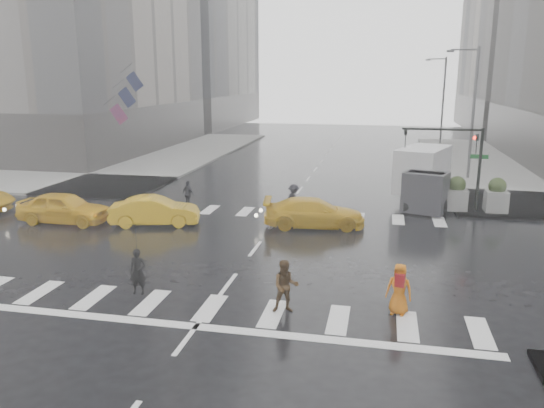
% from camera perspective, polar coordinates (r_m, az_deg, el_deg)
% --- Properties ---
extents(ground, '(120.00, 120.00, 0.00)m').
position_cam_1_polar(ground, '(22.38, -1.82, -4.82)').
color(ground, black).
rests_on(ground, ground).
extents(sidewalk_nw, '(35.00, 35.00, 0.15)m').
position_cam_1_polar(sidewalk_nw, '(45.88, -20.73, 3.94)').
color(sidewalk_nw, gray).
rests_on(sidewalk_nw, ground).
extents(road_markings, '(18.00, 48.00, 0.01)m').
position_cam_1_polar(road_markings, '(22.38, -1.82, -4.81)').
color(road_markings, silver).
rests_on(road_markings, ground).
extents(traffic_signal_pole, '(4.45, 0.42, 4.50)m').
position_cam_1_polar(traffic_signal_pole, '(29.17, 19.61, 5.22)').
color(traffic_signal_pole, black).
rests_on(traffic_signal_pole, ground).
extents(street_lamp_near, '(2.15, 0.22, 9.00)m').
position_cam_1_polar(street_lamp_near, '(39.13, 20.68, 9.63)').
color(street_lamp_near, '#59595B').
rests_on(street_lamp_near, ground).
extents(street_lamp_far, '(2.15, 0.22, 9.00)m').
position_cam_1_polar(street_lamp_far, '(58.96, 17.82, 10.89)').
color(street_lamp_far, '#59595B').
rests_on(street_lamp_far, ground).
extents(planter_west, '(1.10, 1.10, 1.80)m').
position_cam_1_polar(planter_west, '(29.53, 15.37, 1.21)').
color(planter_west, gray).
rests_on(planter_west, ground).
extents(planter_mid, '(1.10, 1.10, 1.80)m').
position_cam_1_polar(planter_mid, '(29.73, 19.21, 1.01)').
color(planter_mid, gray).
rests_on(planter_mid, ground).
extents(planter_east, '(1.10, 1.10, 1.80)m').
position_cam_1_polar(planter_east, '(30.06, 22.99, 0.82)').
color(planter_east, gray).
rests_on(planter_east, ground).
extents(flag_cluster, '(2.87, 3.06, 4.69)m').
position_cam_1_polar(flag_cluster, '(44.03, -15.69, 11.24)').
color(flag_cluster, '#59595B').
rests_on(flag_cluster, ground).
extents(pedestrian_black, '(1.09, 1.10, 2.43)m').
position_cam_1_polar(pedestrian_black, '(17.93, -14.39, -4.43)').
color(pedestrian_black, black).
rests_on(pedestrian_black, ground).
extents(pedestrian_brown, '(0.93, 0.80, 1.66)m').
position_cam_1_polar(pedestrian_brown, '(16.34, 1.48, -8.85)').
color(pedestrian_brown, '#402C16').
rests_on(pedestrian_brown, ground).
extents(pedestrian_orange, '(0.88, 0.67, 1.60)m').
position_cam_1_polar(pedestrian_orange, '(16.66, 13.52, -8.86)').
color(pedestrian_orange, '#C0600D').
rests_on(pedestrian_orange, ground).
extents(pedestrian_far_a, '(1.02, 0.85, 1.50)m').
position_cam_1_polar(pedestrian_far_a, '(29.44, -8.99, 1.03)').
color(pedestrian_far_a, black).
rests_on(pedestrian_far_a, ground).
extents(pedestrian_far_b, '(1.17, 1.16, 1.64)m').
position_cam_1_polar(pedestrian_far_b, '(27.54, 2.35, 0.46)').
color(pedestrian_far_b, black).
rests_on(pedestrian_far_b, ground).
extents(taxi_front, '(4.52, 1.85, 1.54)m').
position_cam_1_polar(taxi_front, '(27.99, -21.48, -0.38)').
color(taxi_front, '#DBA20B').
rests_on(taxi_front, ground).
extents(taxi_mid, '(4.49, 2.54, 1.40)m').
position_cam_1_polar(taxi_mid, '(26.33, -12.49, -0.74)').
color(taxi_mid, '#DBA20B').
rests_on(taxi_mid, ground).
extents(taxi_rear, '(4.49, 2.56, 1.40)m').
position_cam_1_polar(taxi_rear, '(25.46, 4.55, -0.94)').
color(taxi_rear, '#DBA20B').
rests_on(taxi_rear, ground).
extents(box_truck, '(2.20, 5.87, 3.12)m').
position_cam_1_polar(box_truck, '(30.93, 15.96, 3.00)').
color(box_truck, silver).
rests_on(box_truck, ground).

